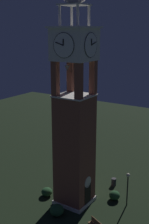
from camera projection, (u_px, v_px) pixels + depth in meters
ground at (74, 201)px, 29.83m from camera, size 80.00×80.00×0.00m
clock_tower at (75, 121)px, 27.66m from camera, size 3.58×3.58×19.94m
lamp_post at (128, 183)px, 28.56m from camera, size 0.36×0.36×3.38m
trash_bin at (114, 182)px, 32.86m from camera, size 0.52×0.52×0.80m
shrub_near_entry at (47, 192)px, 30.78m from camera, size 1.11×1.11×0.85m
shrub_left_of_tower at (57, 210)px, 27.48m from camera, size 1.30×1.30×1.02m
shrub_behind_bench at (115, 195)px, 30.05m from camera, size 1.08×1.08×0.91m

